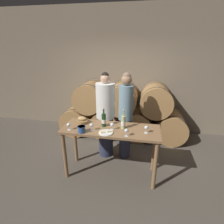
# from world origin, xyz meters

# --- Properties ---
(ground_plane) EXTENTS (10.00, 10.00, 0.00)m
(ground_plane) POSITION_xyz_m (0.00, 0.00, 0.00)
(ground_plane) COLOR #564F44
(stone_wall_back) EXTENTS (10.00, 0.12, 3.20)m
(stone_wall_back) POSITION_xyz_m (0.00, 2.06, 1.60)
(stone_wall_back) COLOR #7F705B
(stone_wall_back) RESTS_ON ground_plane
(barrel_stack) EXTENTS (3.17, 0.83, 1.41)m
(barrel_stack) POSITION_xyz_m (0.00, 1.53, 0.65)
(barrel_stack) COLOR #A87A47
(barrel_stack) RESTS_ON ground_plane
(tasting_table) EXTENTS (1.66, 0.61, 0.94)m
(tasting_table) POSITION_xyz_m (0.00, 0.00, 0.79)
(tasting_table) COLOR olive
(tasting_table) RESTS_ON ground_plane
(person_left) EXTENTS (0.37, 0.37, 1.79)m
(person_left) POSITION_xyz_m (-0.22, 0.60, 0.91)
(person_left) COLOR #2D334C
(person_left) RESTS_ON ground_plane
(person_right) EXTENTS (0.28, 0.28, 1.79)m
(person_right) POSITION_xyz_m (0.19, 0.60, 0.94)
(person_right) COLOR #2D334C
(person_right) RESTS_ON ground_plane
(wine_bottle_red) EXTENTS (0.08, 0.08, 0.34)m
(wine_bottle_red) POSITION_xyz_m (-0.13, 0.06, 1.05)
(wine_bottle_red) COLOR #193819
(wine_bottle_red) RESTS_ON tasting_table
(wine_bottle_white) EXTENTS (0.08, 0.08, 0.34)m
(wine_bottle_white) POSITION_xyz_m (0.21, 0.04, 1.05)
(wine_bottle_white) COLOR #ADBC7F
(wine_bottle_white) RESTS_ON tasting_table
(blue_crock) EXTENTS (0.13, 0.13, 0.11)m
(blue_crock) POSITION_xyz_m (-0.43, -0.23, 1.00)
(blue_crock) COLOR #335693
(blue_crock) RESTS_ON tasting_table
(bread_basket) EXTENTS (0.22, 0.22, 0.12)m
(bread_basket) POSITION_xyz_m (-0.55, 0.12, 0.98)
(bread_basket) COLOR olive
(bread_basket) RESTS_ON tasting_table
(cheese_plate) EXTENTS (0.23, 0.23, 0.04)m
(cheese_plate) POSITION_xyz_m (-0.04, -0.19, 0.95)
(cheese_plate) COLOR white
(cheese_plate) RESTS_ON tasting_table
(wine_glass_far_left) EXTENTS (0.06, 0.06, 0.13)m
(wine_glass_far_left) POSITION_xyz_m (-0.67, -0.19, 1.03)
(wine_glass_far_left) COLOR white
(wine_glass_far_left) RESTS_ON tasting_table
(wine_glass_left) EXTENTS (0.06, 0.06, 0.13)m
(wine_glass_left) POSITION_xyz_m (-0.30, -0.14, 1.03)
(wine_glass_left) COLOR white
(wine_glass_left) RESTS_ON tasting_table
(wine_glass_center) EXTENTS (0.06, 0.06, 0.13)m
(wine_glass_center) POSITION_xyz_m (0.04, -0.05, 1.03)
(wine_glass_center) COLOR white
(wine_glass_center) RESTS_ON tasting_table
(wine_glass_right) EXTENTS (0.06, 0.06, 0.13)m
(wine_glass_right) POSITION_xyz_m (0.29, -0.23, 1.03)
(wine_glass_right) COLOR white
(wine_glass_right) RESTS_ON tasting_table
(wine_glass_far_right) EXTENTS (0.06, 0.06, 0.13)m
(wine_glass_far_right) POSITION_xyz_m (0.59, -0.06, 1.03)
(wine_glass_far_right) COLOR white
(wine_glass_far_right) RESTS_ON tasting_table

